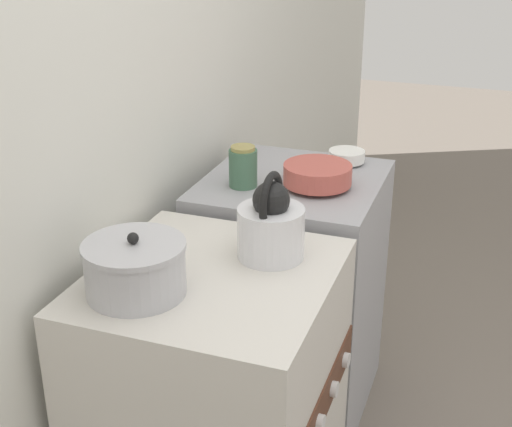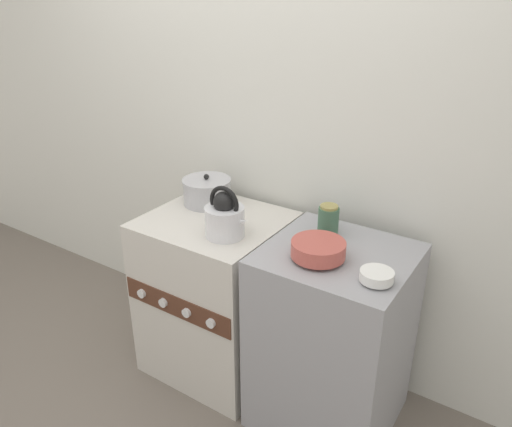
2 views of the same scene
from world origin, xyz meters
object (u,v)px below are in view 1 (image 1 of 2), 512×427
storage_jar (243,167)px  cooking_pot (135,268)px  kettle (271,225)px  stove (216,410)px  small_ceramic_bowl (347,156)px  enamel_bowl (317,175)px

storage_jar → cooking_pot: bearing=178.7°
kettle → stove: bearing=143.8°
kettle → cooking_pot: 0.38m
kettle → small_ceramic_bowl: 0.72m
storage_jar → enamel_bowl: bearing=-73.6°
stove → enamel_bowl: size_ratio=3.93×
cooking_pot → small_ceramic_bowl: 1.05m
stove → cooking_pot: cooking_pot is taller
cooking_pot → small_ceramic_bowl: (1.02, -0.28, -0.01)m
stove → kettle: bearing=-36.2°
cooking_pot → small_ceramic_bowl: bearing=-15.4°
kettle → storage_jar: (0.40, 0.23, -0.00)m
enamel_bowl → kettle: bearing=179.9°
enamel_bowl → small_ceramic_bowl: bearing=-7.9°
cooking_pot → storage_jar: same height
stove → storage_jar: 0.76m
kettle → cooking_pot: bearing=140.4°
kettle → small_ceramic_bowl: bearing=-2.9°
kettle → storage_jar: 0.46m
enamel_bowl → storage_jar: bearing=106.4°
stove → cooking_pot: (-0.15, 0.13, 0.50)m
kettle → storage_jar: kettle is taller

